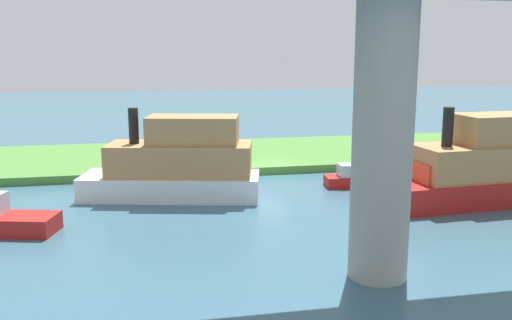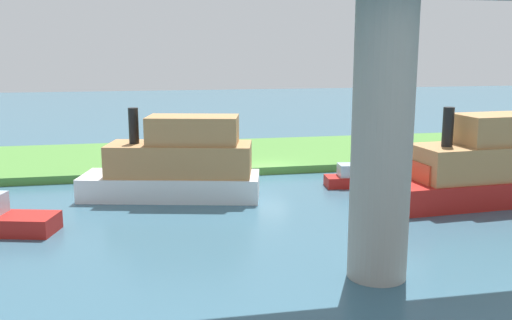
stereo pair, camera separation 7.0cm
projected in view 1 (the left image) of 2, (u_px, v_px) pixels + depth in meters
name	position (u px, v px, depth m)	size (l,w,h in m)	color
ground_plane	(268.00, 175.00, 36.32)	(160.00, 160.00, 0.00)	#386075
grassy_bank	(250.00, 155.00, 42.04)	(80.00, 12.00, 0.50)	#4C8438
bridge_pylon	(383.00, 141.00, 19.14)	(2.06, 2.06, 9.69)	#9E998E
person_on_bank	(237.00, 151.00, 38.18)	(0.50, 0.50, 1.39)	#2D334C
mooring_post	(380.00, 152.00, 39.21)	(0.20, 0.20, 0.86)	brown
motorboat_red	(484.00, 167.00, 29.50)	(10.12, 3.94, 5.07)	red
pontoon_yellow	(357.00, 178.00, 33.24)	(4.13, 1.86, 1.33)	red
houseboat_blue	(177.00, 165.00, 30.46)	(10.00, 5.27, 4.87)	white
motorboat_white	(473.00, 172.00, 34.49)	(5.07, 2.95, 1.60)	#1E232D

